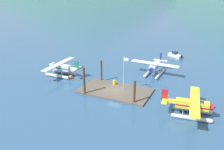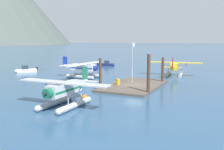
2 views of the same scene
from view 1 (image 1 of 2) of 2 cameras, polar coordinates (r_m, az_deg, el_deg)
name	(u,v)px [view 1 (image 1 of 2)]	position (r m, az deg, el deg)	size (l,w,h in m)	color
ground_plane	(115,91)	(44.87, 0.76, -3.91)	(1200.00, 1200.00, 0.00)	#2D5175
dock_platform	(115,91)	(44.80, 0.76, -3.74)	(13.13, 7.31, 0.30)	brown
piling_near_left	(84,81)	(42.85, -6.62, -1.52)	(0.43, 0.43, 5.19)	#4C3323
piling_near_right	(134,92)	(39.78, 5.34, -4.12)	(0.42, 0.42, 4.17)	#4C3323
piling_far_left	(101,71)	(48.65, -2.53, 0.97)	(0.37, 0.37, 4.46)	#4C3323
flagpole	(124,70)	(43.44, 2.91, 1.27)	(0.95, 0.10, 6.39)	silver
fuel_drum	(114,83)	(46.82, 0.52, -1.81)	(0.62, 0.62, 0.88)	gold
mooring_buoy	(71,77)	(51.35, -9.77, -0.43)	(0.76, 0.76, 0.76)	orange
seaplane_yellow_stbd_aft	(192,107)	(38.29, 18.49, -7.13)	(7.95, 10.49, 3.84)	#B7BABF
seaplane_silver_port_fwd	(60,69)	(53.05, -12.16, 1.49)	(7.98, 10.41, 3.84)	#B7BABF
seaplane_white_bow_right	(155,68)	(53.27, 10.13, 1.72)	(10.45, 7.98, 3.84)	#B7BABF
boat_white_open_north	(175,55)	(67.89, 14.72, 4.63)	(4.30, 3.63, 1.50)	silver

